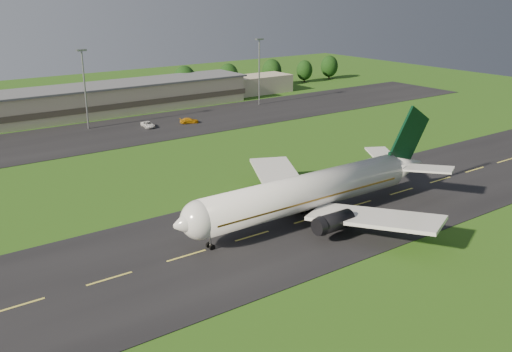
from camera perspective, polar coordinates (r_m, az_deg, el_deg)
ground at (r=84.16m, az=-0.39°, el=-6.08°), size 360.00×360.00×0.00m
taxiway at (r=84.14m, az=-0.39°, el=-6.05°), size 220.00×30.00×0.10m
apron at (r=145.77m, az=-17.14°, el=3.68°), size 260.00×30.00×0.10m
airliner at (r=88.92m, az=5.49°, el=-1.57°), size 51.22×42.18×15.57m
terminal at (r=169.38m, az=-17.97°, el=6.92°), size 145.00×16.00×8.40m
light_mast_centre at (r=152.37m, az=-16.82°, el=9.20°), size 2.40×1.20×20.35m
light_mast_east at (r=178.04m, az=0.33°, el=11.16°), size 2.40×1.20×20.35m
tree_line at (r=191.69m, az=-9.06°, el=9.13°), size 197.47×8.82×10.44m
service_vehicle_c at (r=152.23m, az=-10.76°, el=5.07°), size 2.94×5.49×1.47m
service_vehicle_d at (r=155.23m, az=-6.69°, el=5.52°), size 5.41×3.35×1.46m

